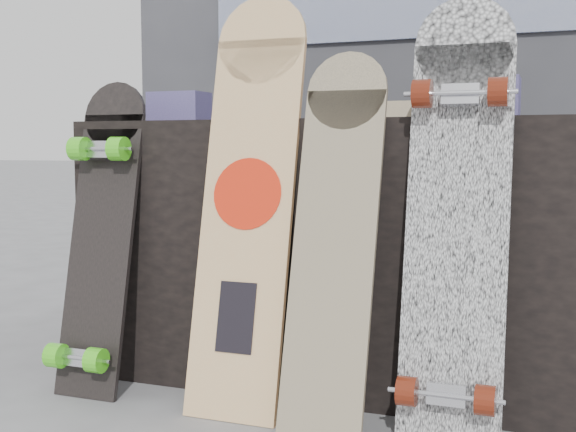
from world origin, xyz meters
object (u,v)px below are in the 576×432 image
at_px(skateboard_dark, 99,232).
at_px(longboard_geisha, 249,188).
at_px(longboard_celtic, 336,227).
at_px(longboard_cascadia, 457,210).
at_px(vendor_table, 350,250).

bearing_deg(skateboard_dark, longboard_geisha, 4.31).
bearing_deg(longboard_geisha, longboard_celtic, -11.45).
bearing_deg(longboard_celtic, skateboard_dark, 178.54).
distance_m(longboard_celtic, longboard_cascadia, 0.31).
bearing_deg(longboard_cascadia, skateboard_dark, 179.85).
bearing_deg(vendor_table, skateboard_dark, -150.29).
xyz_separation_m(longboard_geisha, longboard_celtic, (0.26, -0.05, -0.09)).
relative_size(longboard_geisha, longboard_cascadia, 1.05).
xyz_separation_m(longboard_geisha, longboard_cascadia, (0.57, -0.04, -0.04)).
height_order(longboard_geisha, skateboard_dark, longboard_geisha).
bearing_deg(longboard_celtic, longboard_cascadia, 3.00).
distance_m(vendor_table, longboard_cascadia, 0.56).
bearing_deg(skateboard_dark, longboard_celtic, -1.46).
xyz_separation_m(vendor_table, longboard_cascadia, (0.37, -0.38, 0.17)).
bearing_deg(longboard_cascadia, longboard_geisha, 176.18).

